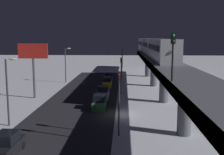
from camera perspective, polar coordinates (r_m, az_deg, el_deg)
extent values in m
plane|color=white|center=(35.19, 1.68, -7.80)|extent=(240.00, 240.00, 0.00)
cube|color=#28282D|center=(35.80, -8.22, -7.59)|extent=(11.00, 84.84, 0.01)
cube|color=slate|center=(34.59, 12.72, 1.53)|extent=(5.00, 84.84, 0.80)
cube|color=#38383D|center=(34.25, 8.80, 1.57)|extent=(0.24, 83.14, 0.80)
cylinder|color=slate|center=(69.79, 7.56, 2.44)|extent=(1.40, 1.40, 5.40)
cylinder|color=slate|center=(55.81, 8.81, 0.95)|extent=(1.40, 1.40, 5.40)
cylinder|color=slate|center=(41.94, 10.90, -1.53)|extent=(1.40, 1.40, 5.40)
cylinder|color=slate|center=(28.33, 15.04, -6.42)|extent=(1.40, 1.40, 5.40)
cube|color=#B7BABF|center=(44.57, 10.48, 5.78)|extent=(2.90, 18.00, 3.40)
cube|color=black|center=(44.55, 10.50, 6.31)|extent=(2.94, 16.20, 0.90)
cube|color=#B7BABF|center=(63.03, 8.16, 6.55)|extent=(2.90, 18.00, 3.40)
cube|color=black|center=(63.02, 8.16, 6.92)|extent=(2.94, 16.20, 0.90)
cube|color=#B7BABF|center=(81.56, 6.88, 6.96)|extent=(2.90, 18.00, 3.40)
cube|color=black|center=(81.55, 6.89, 7.24)|extent=(2.94, 16.20, 0.90)
sphere|color=white|center=(35.63, 12.49, 5.39)|extent=(0.44, 0.44, 0.44)
cylinder|color=black|center=(22.97, 12.61, 3.20)|extent=(0.16, 0.16, 3.20)
cube|color=black|center=(22.88, 12.76, 8.07)|extent=(0.36, 0.28, 0.90)
sphere|color=#19F23F|center=(22.73, 12.85, 8.64)|extent=(0.22, 0.22, 0.22)
sphere|color=#333333|center=(22.73, 12.82, 7.48)|extent=(0.22, 0.22, 0.22)
cube|color=black|center=(25.08, -21.24, -13.84)|extent=(1.80, 4.24, 1.10)
cube|color=black|center=(24.74, -21.36, -11.71)|extent=(1.58, 2.04, 0.87)
cylinder|color=black|center=(25.98, -18.25, -13.45)|extent=(0.20, 0.64, 0.64)
cylinder|color=black|center=(26.61, -21.78, -13.10)|extent=(0.20, 0.64, 0.64)
cube|color=#2D6038|center=(37.84, -2.67, -5.79)|extent=(1.80, 4.16, 1.10)
cube|color=black|center=(37.61, -2.68, -4.33)|extent=(1.58, 2.00, 0.87)
cube|color=gold|center=(54.81, -1.03, -1.36)|extent=(1.80, 4.07, 1.10)
cube|color=black|center=(54.65, -1.04, -0.34)|extent=(1.58, 1.95, 0.87)
cube|color=#B2B2B7|center=(44.67, -1.86, -3.59)|extent=(1.80, 4.37, 1.10)
cube|color=black|center=(44.48, -1.86, -2.34)|extent=(1.58, 2.10, 0.87)
cube|color=navy|center=(61.52, -0.64, -0.29)|extent=(1.80, 4.40, 1.10)
cube|color=black|center=(61.38, -0.64, 0.62)|extent=(1.58, 2.11, 0.87)
cylinder|color=#2D2D2D|center=(27.10, 1.46, -6.69)|extent=(0.16, 0.16, 5.50)
cube|color=black|center=(26.45, 1.49, 0.02)|extent=(0.32, 0.32, 0.90)
sphere|color=red|center=(26.23, 1.48, 0.61)|extent=(0.20, 0.20, 0.20)
sphere|color=black|center=(26.28, 1.48, -0.04)|extent=(0.20, 0.20, 0.20)
sphere|color=black|center=(26.32, 1.48, -0.69)|extent=(0.20, 0.20, 0.20)
cylinder|color=#2D2D2D|center=(47.39, 1.93, -0.20)|extent=(0.16, 0.16, 5.50)
cube|color=black|center=(47.02, 1.95, 3.66)|extent=(0.32, 0.32, 0.90)
sphere|color=black|center=(46.82, 1.95, 4.01)|extent=(0.20, 0.20, 0.20)
sphere|color=black|center=(46.84, 1.95, 3.65)|extent=(0.20, 0.20, 0.20)
sphere|color=#19E53F|center=(46.87, 1.95, 3.28)|extent=(0.20, 0.20, 0.20)
cylinder|color=#2D2D2D|center=(67.93, 2.12, 2.39)|extent=(0.16, 0.16, 5.50)
cube|color=black|center=(67.67, 2.13, 5.09)|extent=(0.32, 0.32, 0.90)
sphere|color=black|center=(67.47, 2.13, 5.33)|extent=(0.20, 0.20, 0.20)
sphere|color=black|center=(67.49, 2.13, 5.08)|extent=(0.20, 0.20, 0.20)
sphere|color=#19E53F|center=(67.51, 2.13, 4.83)|extent=(0.20, 0.20, 0.20)
cylinder|color=#2D2D2D|center=(88.53, 2.22, 3.78)|extent=(0.16, 0.16, 5.50)
cube|color=black|center=(88.34, 2.23, 5.85)|extent=(0.32, 0.32, 0.90)
sphere|color=black|center=(88.14, 2.23, 6.04)|extent=(0.20, 0.20, 0.20)
sphere|color=yellow|center=(88.16, 2.23, 5.84)|extent=(0.20, 0.20, 0.20)
sphere|color=black|center=(88.17, 2.23, 5.65)|extent=(0.20, 0.20, 0.20)
cylinder|color=#4C4C51|center=(45.82, -16.10, -0.18)|extent=(0.36, 0.36, 6.50)
cube|color=red|center=(45.40, -16.33, 5.38)|extent=(4.80, 0.30, 2.40)
cylinder|color=#38383D|center=(32.12, -21.17, -3.05)|extent=(0.20, 0.20, 7.50)
ellipsoid|color=#F4E5B2|center=(31.31, -20.19, 3.66)|extent=(0.90, 0.44, 0.30)
cylinder|color=#38383D|center=(60.50, -9.78, 2.50)|extent=(0.20, 0.20, 7.50)
ellipsoid|color=#F4E5B2|center=(60.07, -9.12, 6.06)|extent=(0.90, 0.44, 0.30)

